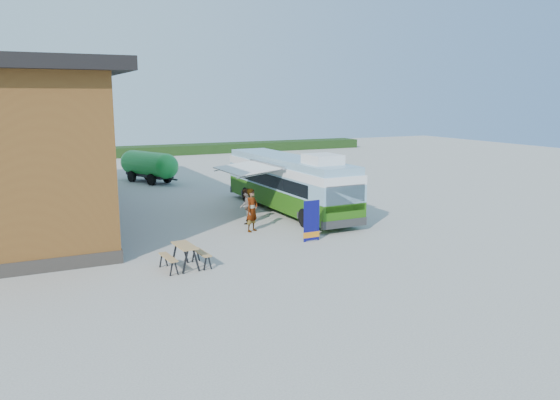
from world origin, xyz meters
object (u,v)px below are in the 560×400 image
bus (289,182)px  picnic_table (185,251)px  person_a (252,210)px  slurry_tanker (149,165)px  person_b (246,206)px  banner (311,225)px

bus → picnic_table: 10.80m
person_a → slurry_tanker: (-1.06, 16.85, 0.29)m
person_a → slurry_tanker: slurry_tanker is taller
person_b → banner: bearing=49.9°
banner → picnic_table: banner is taller
bus → slurry_tanker: size_ratio=1.98×
bus → banner: size_ratio=6.27×
slurry_tanker → person_a: bearing=-110.0°
slurry_tanker → person_b: bearing=-108.4°
person_a → person_b: person_a is taller
picnic_table → person_a: 5.96m
bus → picnic_table: size_ratio=6.80×
person_a → person_b: 1.61m
bus → slurry_tanker: (-4.58, 13.58, -0.35)m
picnic_table → person_a: person_a is taller
picnic_table → person_a: (4.32, 4.09, 0.34)m
banner → slurry_tanker: slurry_tanker is taller
banner → person_a: 3.18m
person_b → slurry_tanker: (-1.39, 15.28, 0.42)m
picnic_table → person_b: size_ratio=0.95×
banner → slurry_tanker: bearing=96.5°
person_b → picnic_table: bearing=-6.1°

